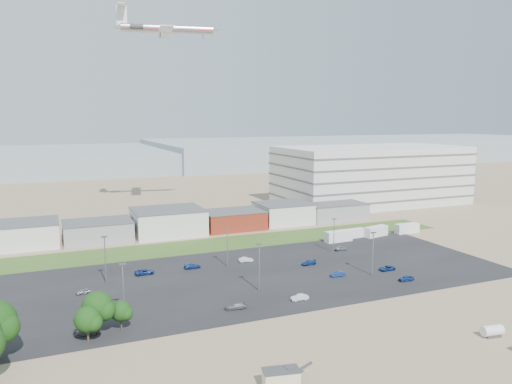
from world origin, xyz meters
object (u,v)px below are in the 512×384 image
portable_shed (281,378)px  parked_car_0 (387,268)px  parked_car_1 (338,274)px  storage_tank_nw (492,331)px  parked_car_6 (192,266)px  parked_car_12 (309,263)px  parked_car_3 (236,306)px  parked_car_5 (84,291)px  parked_car_9 (145,272)px  telehandler (285,377)px  parked_car_8 (341,248)px  parked_car_11 (246,259)px  parked_car_2 (406,278)px  airliner (168,29)px  parked_car_13 (300,297)px  box_trailer_a (338,236)px  parked_car_10 (85,332)px

portable_shed → parked_car_0: size_ratio=1.25×
parked_car_1 → parked_car_0: bearing=87.8°
storage_tank_nw → parked_car_6: storage_tank_nw is taller
portable_shed → parked_car_12: bearing=68.6°
parked_car_3 → parked_car_5: parked_car_3 is taller
parked_car_1 → parked_car_9: bearing=-114.3°
parked_car_5 → parked_car_6: (26.48, 8.66, 0.06)m
parked_car_3 → portable_shed: bearing=-1.5°
parked_car_9 → parked_car_12: parked_car_9 is taller
parked_car_0 → parked_car_1: size_ratio=1.12×
parked_car_9 → parked_car_3: bearing=-158.6°
parked_car_3 → parked_car_6: bearing=-172.2°
portable_shed → storage_tank_nw: portable_shed is taller
telehandler → parked_car_8: 75.03m
telehandler → parked_car_11: size_ratio=1.73×
parked_car_2 → parked_car_5: 72.29m
parked_car_3 → parked_car_11: 32.68m
parked_car_8 → airliner: bearing=24.0°
portable_shed → parked_car_12: portable_shed is taller
storage_tank_nw → parked_car_8: 58.84m
parked_car_2 → parked_car_9: 61.84m
portable_shed → storage_tank_nw: 40.65m
parked_car_13 → box_trailer_a: bearing=142.4°
telehandler → parked_car_9: bearing=94.8°
box_trailer_a → parked_car_13: box_trailer_a is taller
box_trailer_a → parked_car_3: bearing=-144.5°
parked_car_10 → parked_car_9: bearing=-20.6°
airliner → parked_car_0: 119.75m
parked_car_11 → parked_car_12: bearing=-115.2°
box_trailer_a → parked_car_11: bearing=-168.3°
parked_car_11 → parked_car_13: size_ratio=1.00×
parked_car_5 → parked_car_10: 21.72m
parked_car_0 → parked_car_5: (-70.43, 11.62, -0.03)m
parked_car_0 → parked_car_3: parked_car_3 is taller
parked_car_10 → parked_car_6: bearing=-35.3°
parked_car_3 → parked_car_6: parked_car_3 is taller
telehandler → parked_car_1: 51.23m
box_trailer_a → airliner: 99.58m
box_trailer_a → parked_car_11: 35.24m
parked_car_5 → parked_car_8: size_ratio=0.90×
airliner → parked_car_9: bearing=-98.6°
storage_tank_nw → parked_car_5: 80.53m
telehandler → parked_car_0: 60.67m
box_trailer_a → telehandler: bearing=-130.5°
parked_car_8 → parked_car_12: (-15.18, -8.83, -0.03)m
storage_tank_nw → box_trailer_a: (11.65, 67.71, 0.54)m
parked_car_5 → parked_car_1: bearing=72.9°
parked_car_5 → parked_car_12: bearing=83.9°
airliner → parked_car_6: bearing=-89.7°
parked_car_6 → parked_car_13: parked_car_13 is taller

